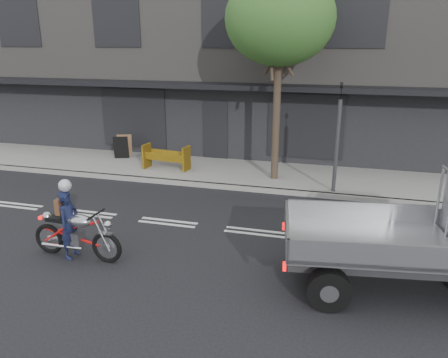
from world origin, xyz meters
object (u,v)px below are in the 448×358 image
traffic_light_pole (337,144)px  construction_barrier (164,158)px  rider (69,224)px  motorcycle (76,233)px  street_tree (280,19)px  sandwich_board (121,147)px

traffic_light_pole → construction_barrier: traffic_light_pole is taller
traffic_light_pole → construction_barrier: size_ratio=2.10×
traffic_light_pole → rider: bearing=-134.3°
traffic_light_pole → motorcycle: traffic_light_pole is taller
street_tree → traffic_light_pole: size_ratio=1.93×
traffic_light_pole → sandwich_board: traffic_light_pole is taller
motorcycle → rider: size_ratio=1.42×
construction_barrier → rider: bearing=-86.1°
street_tree → traffic_light_pole: street_tree is taller
street_tree → rider: street_tree is taller
traffic_light_pole → sandwich_board: 8.54m
traffic_light_pole → construction_barrier: (-5.98, 0.68, -1.04)m
traffic_light_pole → motorcycle: size_ratio=1.58×
traffic_light_pole → motorcycle: (-5.40, -5.69, -1.07)m
motorcycle → sandwich_board: size_ratio=2.43×
rider → sandwich_board: 8.00m
traffic_light_pole → sandwich_board: size_ratio=3.83×
rider → construction_barrier: size_ratio=0.94×
street_tree → construction_barrier: bearing=-177.6°
construction_barrier → sandwich_board: 2.57m
motorcycle → sandwich_board: bearing=113.0°
street_tree → traffic_light_pole: (2.00, -0.85, -3.63)m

